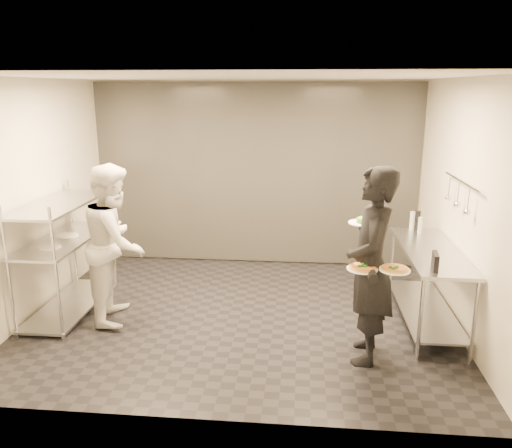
# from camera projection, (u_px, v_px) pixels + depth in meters

# --- Properties ---
(room_shell) EXTENTS (5.00, 4.00, 2.80)m
(room_shell) POSITION_uv_depth(u_px,v_px,m) (250.00, 184.00, 6.85)
(room_shell) COLOR black
(room_shell) RESTS_ON ground
(pass_rack) EXTENTS (0.60, 1.60, 1.50)m
(pass_rack) POSITION_uv_depth(u_px,v_px,m) (65.00, 250.00, 6.08)
(pass_rack) COLOR #B4B6BB
(pass_rack) RESTS_ON ground
(prep_counter) EXTENTS (0.60, 1.80, 0.92)m
(prep_counter) POSITION_uv_depth(u_px,v_px,m) (428.00, 273.00, 5.72)
(prep_counter) COLOR #B4B6BB
(prep_counter) RESTS_ON ground
(utensil_rail) EXTENTS (0.07, 1.20, 0.31)m
(utensil_rail) POSITION_uv_depth(u_px,v_px,m) (459.00, 195.00, 5.46)
(utensil_rail) COLOR #B4B6BB
(utensil_rail) RESTS_ON room_shell
(waiter) EXTENTS (0.55, 0.77, 1.98)m
(waiter) POSITION_uv_depth(u_px,v_px,m) (370.00, 266.00, 4.89)
(waiter) COLOR black
(waiter) RESTS_ON ground
(chef) EXTENTS (0.85, 1.01, 1.86)m
(chef) POSITION_uv_depth(u_px,v_px,m) (115.00, 243.00, 5.83)
(chef) COLOR silver
(chef) RESTS_ON ground
(pizza_plate_near) EXTENTS (0.29, 0.29, 0.05)m
(pizza_plate_near) POSITION_uv_depth(u_px,v_px,m) (362.00, 268.00, 4.74)
(pizza_plate_near) COLOR white
(pizza_plate_near) RESTS_ON waiter
(pizza_plate_far) EXTENTS (0.28, 0.28, 0.05)m
(pizza_plate_far) POSITION_uv_depth(u_px,v_px,m) (395.00, 269.00, 4.61)
(pizza_plate_far) COLOR white
(pizza_plate_far) RESTS_ON waiter
(salad_plate) EXTENTS (0.30, 0.30, 0.07)m
(salad_plate) POSITION_uv_depth(u_px,v_px,m) (363.00, 221.00, 5.11)
(salad_plate) COLOR white
(salad_plate) RESTS_ON waiter
(pos_monitor) EXTENTS (0.08, 0.24, 0.17)m
(pos_monitor) POSITION_uv_depth(u_px,v_px,m) (435.00, 261.00, 4.99)
(pos_monitor) COLOR black
(pos_monitor) RESTS_ON prep_counter
(bottle_green) EXTENTS (0.07, 0.07, 0.24)m
(bottle_green) POSITION_uv_depth(u_px,v_px,m) (412.00, 221.00, 6.39)
(bottle_green) COLOR gray
(bottle_green) RESTS_ON prep_counter
(bottle_clear) EXTENTS (0.06, 0.06, 0.21)m
(bottle_clear) POSITION_uv_depth(u_px,v_px,m) (420.00, 225.00, 6.22)
(bottle_clear) COLOR gray
(bottle_clear) RESTS_ON prep_counter
(bottle_dark) EXTENTS (0.07, 0.07, 0.25)m
(bottle_dark) POSITION_uv_depth(u_px,v_px,m) (417.00, 220.00, 6.38)
(bottle_dark) COLOR black
(bottle_dark) RESTS_ON prep_counter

